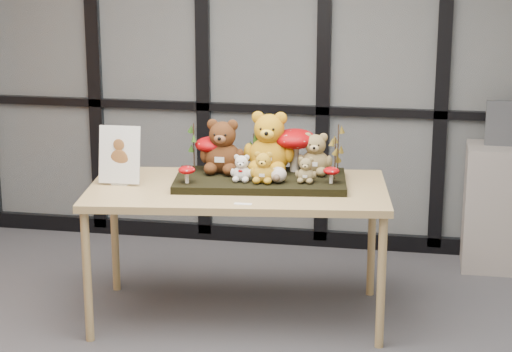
% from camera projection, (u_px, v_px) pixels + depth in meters
% --- Properties ---
extents(room_shell, '(5.00, 5.00, 5.00)m').
position_uv_depth(room_shell, '(171.00, 74.00, 4.36)').
color(room_shell, beige).
rests_on(room_shell, floor).
extents(glass_partition, '(4.90, 0.06, 2.78)m').
position_uv_depth(glass_partition, '(263.00, 59.00, 6.78)').
color(glass_partition, '#2D383F').
rests_on(glass_partition, floor).
extents(display_table, '(1.89, 1.12, 0.84)m').
position_uv_depth(display_table, '(238.00, 197.00, 5.59)').
color(display_table, tan).
rests_on(display_table, floor).
extents(diorama_tray, '(1.09, 0.64, 0.04)m').
position_uv_depth(diorama_tray, '(260.00, 181.00, 5.62)').
color(diorama_tray, black).
rests_on(diorama_tray, display_table).
extents(bear_pooh_yellow, '(0.35, 0.33, 0.41)m').
position_uv_depth(bear_pooh_yellow, '(269.00, 139.00, 5.70)').
color(bear_pooh_yellow, orange).
rests_on(bear_pooh_yellow, diorama_tray).
extents(bear_brown_medium, '(0.31, 0.29, 0.37)m').
position_uv_depth(bear_brown_medium, '(223.00, 143.00, 5.69)').
color(bear_brown_medium, '#4B2711').
rests_on(bear_brown_medium, diorama_tray).
extents(bear_tan_back, '(0.24, 0.22, 0.28)m').
position_uv_depth(bear_tan_back, '(315.00, 151.00, 5.66)').
color(bear_tan_back, olive).
rests_on(bear_tan_back, diorama_tray).
extents(bear_small_yellow, '(0.17, 0.16, 0.21)m').
position_uv_depth(bear_small_yellow, '(263.00, 165.00, 5.48)').
color(bear_small_yellow, gold).
rests_on(bear_small_yellow, diorama_tray).
extents(bear_white_bow, '(0.15, 0.14, 0.18)m').
position_uv_depth(bear_white_bow, '(242.00, 166.00, 5.51)').
color(bear_white_bow, silver).
rests_on(bear_white_bow, diorama_tray).
extents(bear_beige_small, '(0.14, 0.13, 0.17)m').
position_uv_depth(bear_beige_small, '(306.00, 168.00, 5.48)').
color(bear_beige_small, olive).
rests_on(bear_beige_small, diorama_tray).
extents(plush_cream_hedgehog, '(0.09, 0.08, 0.10)m').
position_uv_depth(plush_cream_hedgehog, '(278.00, 174.00, 5.49)').
color(plush_cream_hedgehog, beige).
rests_on(plush_cream_hedgehog, diorama_tray).
extents(mushroom_back_left, '(0.21, 0.21, 0.23)m').
position_uv_depth(mushroom_back_left, '(212.00, 152.00, 5.75)').
color(mushroom_back_left, '#920408').
rests_on(mushroom_back_left, diorama_tray).
extents(mushroom_back_right, '(0.26, 0.26, 0.29)m').
position_uv_depth(mushroom_back_right, '(295.00, 148.00, 5.72)').
color(mushroom_back_right, '#920408').
rests_on(mushroom_back_right, diorama_tray).
extents(mushroom_front_left, '(0.10, 0.10, 0.11)m').
position_uv_depth(mushroom_front_left, '(187.00, 174.00, 5.48)').
color(mushroom_front_left, '#920408').
rests_on(mushroom_front_left, diorama_tray).
extents(mushroom_front_right, '(0.10, 0.10, 0.11)m').
position_uv_depth(mushroom_front_right, '(331.00, 174.00, 5.47)').
color(mushroom_front_right, '#920408').
rests_on(mushroom_front_right, diorama_tray).
extents(sprig_green_far_left, '(0.05, 0.05, 0.30)m').
position_uv_depth(sprig_green_far_left, '(194.00, 147.00, 5.73)').
color(sprig_green_far_left, '#133C0D').
rests_on(sprig_green_far_left, diorama_tray).
extents(sprig_green_mid_left, '(0.05, 0.05, 0.23)m').
position_uv_depth(sprig_green_mid_left, '(216.00, 151.00, 5.78)').
color(sprig_green_mid_left, '#133C0D').
rests_on(sprig_green_mid_left, diorama_tray).
extents(sprig_dry_far_right, '(0.05, 0.05, 0.31)m').
position_uv_depth(sprig_dry_far_right, '(338.00, 149.00, 5.66)').
color(sprig_dry_far_right, brown).
rests_on(sprig_dry_far_right, diorama_tray).
extents(sprig_dry_mid_right, '(0.05, 0.05, 0.26)m').
position_uv_depth(sprig_dry_mid_right, '(335.00, 159.00, 5.54)').
color(sprig_dry_mid_right, brown).
rests_on(sprig_dry_mid_right, diorama_tray).
extents(sprig_green_centre, '(0.05, 0.05, 0.23)m').
position_uv_depth(sprig_green_centre, '(254.00, 151.00, 5.78)').
color(sprig_green_centre, '#133C0D').
rests_on(sprig_green_centre, diorama_tray).
extents(sign_holder, '(0.26, 0.08, 0.36)m').
position_uv_depth(sign_holder, '(119.00, 157.00, 5.58)').
color(sign_holder, silver).
rests_on(sign_holder, display_table).
extents(label_card, '(0.10, 0.03, 0.00)m').
position_uv_depth(label_card, '(243.00, 204.00, 5.22)').
color(label_card, white).
rests_on(label_card, display_table).
extents(cabinet, '(0.67, 0.39, 0.89)m').
position_uv_depth(cabinet, '(512.00, 208.00, 6.49)').
color(cabinet, gray).
rests_on(cabinet, floor).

